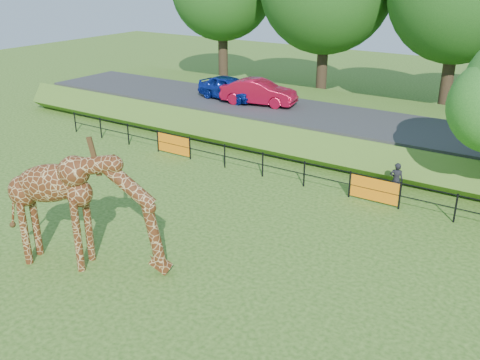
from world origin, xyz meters
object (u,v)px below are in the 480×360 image
Objects in this scene: giraffe at (85,211)px; visitor at (396,180)px; car_blue at (229,88)px; car_red at (259,92)px.

giraffe is 3.61× the size of visitor.
car_blue is 12.53m from visitor.
car_blue is 1.98m from car_red.
giraffe is at bearing 48.42° from visitor.
visitor is at bearing -105.54° from car_blue.
giraffe is at bearing -177.95° from car_red.
car_red is at bearing -38.97° from visitor.
car_red is 10.75m from visitor.
giraffe is at bearing -152.36° from car_blue.
car_blue reaches higher than visitor.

